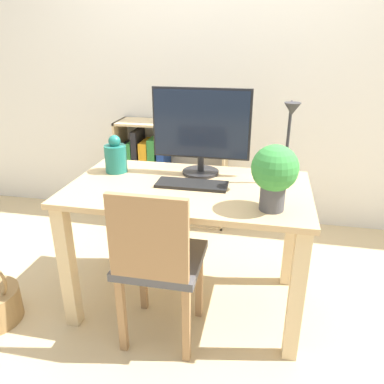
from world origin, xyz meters
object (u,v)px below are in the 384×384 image
keyboard (192,184)px  monitor (201,128)px  potted_plant (275,172)px  desk_lamp (289,136)px  chair (158,260)px  bookshelf (155,171)px  vase (116,157)px

keyboard → monitor: bearing=87.3°
potted_plant → keyboard: bearing=152.9°
potted_plant → desk_lamp: bearing=78.4°
desk_lamp → chair: size_ratio=0.51×
desk_lamp → chair: bearing=-143.0°
potted_plant → bookshelf: bearing=127.2°
potted_plant → chair: 0.69m
monitor → chair: (-0.11, -0.55, -0.52)m
monitor → potted_plant: 0.59m
desk_lamp → potted_plant: size_ratio=1.46×
keyboard → potted_plant: 0.50m
keyboard → chair: bearing=-105.6°
vase → bookshelf: size_ratio=0.24×
bookshelf → desk_lamp: bearing=-43.2°
vase → keyboard: bearing=-15.6°
monitor → keyboard: (-0.01, -0.20, -0.26)m
monitor → desk_lamp: bearing=-14.2°
potted_plant → bookshelf: size_ratio=0.34×
chair → bookshelf: (-0.44, 1.38, -0.05)m
monitor → keyboard: size_ratio=1.45×
potted_plant → bookshelf: potted_plant is taller
vase → bookshelf: (-0.06, 0.91, -0.40)m
potted_plant → chair: potted_plant is taller
potted_plant → vase: bearing=158.8°
keyboard → desk_lamp: size_ratio=0.85×
keyboard → vase: vase is taller
monitor → vase: size_ratio=2.53×
keyboard → desk_lamp: (0.48, 0.09, 0.26)m
potted_plant → monitor: bearing=134.2°
chair → vase: bearing=129.8°
monitor → keyboard: bearing=-92.7°
desk_lamp → chair: (-0.57, -0.43, -0.53)m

